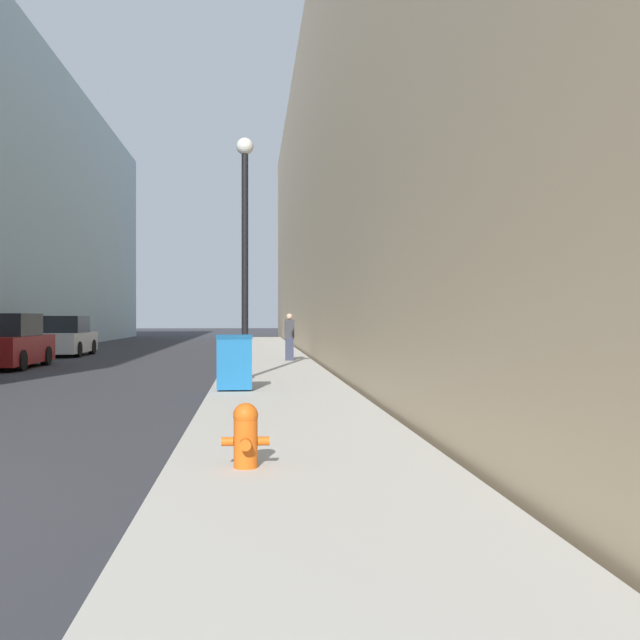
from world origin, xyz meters
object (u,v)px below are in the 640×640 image
(parked_sedan_near, at_px, (5,343))
(parked_sedan_far, at_px, (65,338))
(trash_bin, at_px, (235,362))
(fire_hydrant, at_px, (246,434))
(lamppost, at_px, (245,241))
(pedestrian_on_sidewalk, at_px, (289,337))

(parked_sedan_near, height_order, parked_sedan_far, parked_sedan_near)
(trash_bin, distance_m, parked_sedan_far, 17.71)
(parked_sedan_near, bearing_deg, trash_bin, -49.51)
(trash_bin, relative_size, parked_sedan_near, 0.26)
(fire_hydrant, height_order, trash_bin, trash_bin)
(fire_hydrant, distance_m, parked_sedan_near, 18.01)
(lamppost, xyz_separation_m, parked_sedan_near, (-7.61, 5.91, -2.70))
(lamppost, xyz_separation_m, parked_sedan_far, (-7.65, 13.26, -2.73))
(lamppost, bearing_deg, fire_hydrant, -89.35)
(parked_sedan_near, distance_m, parked_sedan_far, 7.34)
(parked_sedan_far, height_order, pedestrian_on_sidewalk, pedestrian_on_sidewalk)
(parked_sedan_near, xyz_separation_m, parked_sedan_far, (-0.04, 7.34, -0.03))
(fire_hydrant, relative_size, lamppost, 0.11)
(lamppost, relative_size, pedestrian_on_sidewalk, 3.61)
(lamppost, relative_size, parked_sedan_near, 1.33)
(fire_hydrant, distance_m, parked_sedan_far, 24.85)
(parked_sedan_far, distance_m, pedestrian_on_sidewalk, 10.98)
(fire_hydrant, xyz_separation_m, parked_sedan_near, (-7.73, 16.26, 0.33))
(fire_hydrant, distance_m, pedestrian_on_sidewalk, 17.53)
(trash_bin, bearing_deg, fire_hydrant, -87.74)
(fire_hydrant, bearing_deg, parked_sedan_far, 108.22)
(parked_sedan_near, bearing_deg, parked_sedan_far, 90.31)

